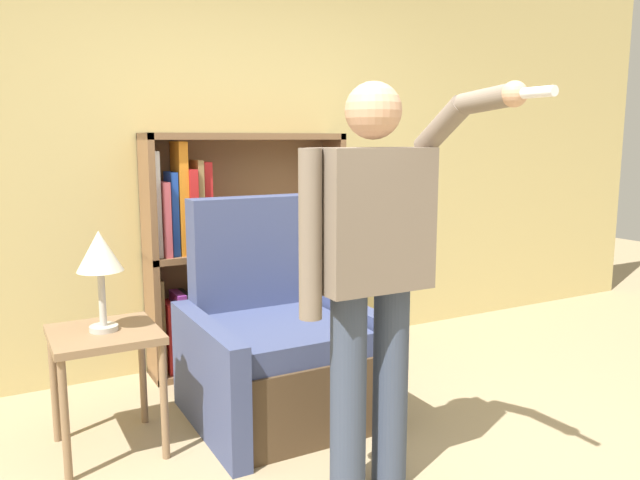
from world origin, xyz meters
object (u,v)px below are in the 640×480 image
at_px(person_standing, 372,263).
at_px(side_table, 105,350).
at_px(bookcase, 224,255).
at_px(armchair, 275,350).
at_px(table_lamp, 100,256).

xyz_separation_m(person_standing, side_table, (-0.90, 0.90, -0.49)).
height_order(bookcase, armchair, bookcase).
relative_size(person_standing, side_table, 2.86).
bearing_deg(person_standing, table_lamp, 135.03).
bearing_deg(person_standing, bookcase, 90.58).
bearing_deg(armchair, person_standing, -88.27).
bearing_deg(side_table, table_lamp, -90.00).
xyz_separation_m(bookcase, person_standing, (0.02, -1.71, 0.25)).
height_order(armchair, table_lamp, armchair).
height_order(bookcase, side_table, bookcase).
height_order(armchair, person_standing, person_standing).
xyz_separation_m(bookcase, armchair, (-0.01, -0.81, -0.39)).
bearing_deg(person_standing, side_table, 135.03).
bearing_deg(table_lamp, armchair, -0.29).
bearing_deg(bookcase, table_lamp, -137.80).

